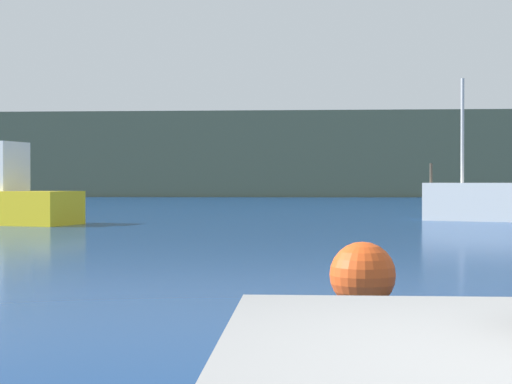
# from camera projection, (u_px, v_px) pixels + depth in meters

# --- Properties ---
(hillside_backdrop) EXTENTS (140.00, 17.76, 7.79)m
(hillside_backdrop) POSITION_uv_depth(u_px,v_px,m) (314.00, 157.00, 78.90)
(hillside_backdrop) COLOR #5B664C
(hillside_backdrop) RESTS_ON ground
(mooring_buoy) EXTENTS (0.70, 0.70, 0.70)m
(mooring_buoy) POSITION_uv_depth(u_px,v_px,m) (363.00, 275.00, 8.32)
(mooring_buoy) COLOR #E54C19
(mooring_buoy) RESTS_ON ground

